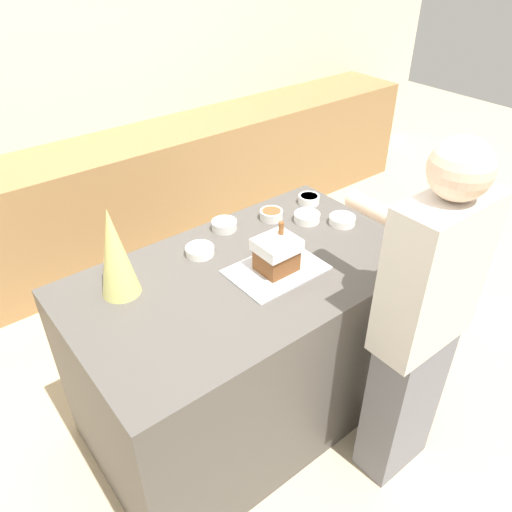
# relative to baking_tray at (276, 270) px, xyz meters

# --- Properties ---
(ground_plane) EXTENTS (12.00, 12.00, 0.00)m
(ground_plane) POSITION_rel_baking_tray_xyz_m (-0.11, 0.08, -0.94)
(ground_plane) COLOR #C6B28E
(wall_back) EXTENTS (8.00, 0.05, 2.60)m
(wall_back) POSITION_rel_baking_tray_xyz_m (-0.11, 2.22, 0.36)
(wall_back) COLOR beige
(wall_back) RESTS_ON ground_plane
(back_cabinet_block) EXTENTS (6.00, 0.60, 0.91)m
(back_cabinet_block) POSITION_rel_baking_tray_xyz_m (-0.11, 1.89, -0.49)
(back_cabinet_block) COLOR #9E7547
(back_cabinet_block) RESTS_ON ground_plane
(kitchen_island) EXTENTS (1.59, 0.92, 0.93)m
(kitchen_island) POSITION_rel_baking_tray_xyz_m (-0.11, 0.08, -0.47)
(kitchen_island) COLOR #514C47
(kitchen_island) RESTS_ON ground_plane
(baking_tray) EXTENTS (0.42, 0.30, 0.01)m
(baking_tray) POSITION_rel_baking_tray_xyz_m (0.00, 0.00, 0.00)
(baking_tray) COLOR silver
(baking_tray) RESTS_ON kitchen_island
(gingerbread_house) EXTENTS (0.18, 0.16, 0.21)m
(gingerbread_house) POSITION_rel_baking_tray_xyz_m (0.00, 0.00, 0.09)
(gingerbread_house) COLOR brown
(gingerbread_house) RESTS_ON baking_tray
(decorative_tree) EXTENTS (0.16, 0.16, 0.40)m
(decorative_tree) POSITION_rel_baking_tray_xyz_m (-0.61, 0.29, 0.20)
(decorative_tree) COLOR #DBD675
(decorative_tree) RESTS_ON kitchen_island
(candy_bowl_far_right) EXTENTS (0.12, 0.12, 0.05)m
(candy_bowl_far_right) POSITION_rel_baking_tray_xyz_m (0.28, 0.36, 0.02)
(candy_bowl_far_right) COLOR silver
(candy_bowl_far_right) RESTS_ON kitchen_island
(candy_bowl_center_rear) EXTENTS (0.12, 0.12, 0.04)m
(candy_bowl_center_rear) POSITION_rel_baking_tray_xyz_m (0.55, 0.37, 0.02)
(candy_bowl_center_rear) COLOR white
(candy_bowl_center_rear) RESTS_ON kitchen_island
(candy_bowl_behind_tray) EXTENTS (0.10, 0.10, 0.05)m
(candy_bowl_behind_tray) POSITION_rel_baking_tray_xyz_m (-0.56, 0.45, 0.03)
(candy_bowl_behind_tray) COLOR white
(candy_bowl_behind_tray) RESTS_ON kitchen_island
(candy_bowl_far_left) EXTENTS (0.13, 0.13, 0.04)m
(candy_bowl_far_left) POSITION_rel_baking_tray_xyz_m (-0.20, 0.32, 0.02)
(candy_bowl_far_left) COLOR white
(candy_bowl_far_left) RESTS_ON kitchen_island
(candy_bowl_near_tray_right) EXTENTS (0.13, 0.13, 0.04)m
(candy_bowl_near_tray_right) POSITION_rel_baking_tray_xyz_m (0.41, 0.23, 0.02)
(candy_bowl_near_tray_right) COLOR white
(candy_bowl_near_tray_right) RESTS_ON kitchen_island
(candy_bowl_near_tray_left) EXTENTS (0.13, 0.13, 0.04)m
(candy_bowl_near_tray_left) POSITION_rel_baking_tray_xyz_m (0.53, 0.10, 0.02)
(candy_bowl_near_tray_left) COLOR white
(candy_bowl_near_tray_left) RESTS_ON kitchen_island
(candy_bowl_front_corner) EXTENTS (0.13, 0.13, 0.05)m
(candy_bowl_front_corner) POSITION_rel_baking_tray_xyz_m (0.02, 0.43, 0.02)
(candy_bowl_front_corner) COLOR silver
(candy_bowl_front_corner) RESTS_ON kitchen_island
(person) EXTENTS (0.44, 0.55, 1.67)m
(person) POSITION_rel_baking_tray_xyz_m (0.27, -0.59, -0.07)
(person) COLOR slate
(person) RESTS_ON ground_plane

